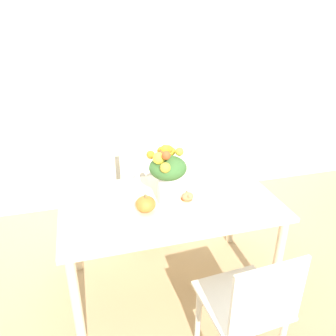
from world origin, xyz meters
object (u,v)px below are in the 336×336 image
(flower_vase, at_px, (167,173))
(dining_chair_far_side, at_px, (248,308))
(pumpkin, at_px, (146,204))
(turkey_figurine, at_px, (187,195))
(dining_chair_near_window, at_px, (146,186))

(flower_vase, distance_m, dining_chair_far_side, 0.91)
(pumpkin, distance_m, turkey_figurine, 0.31)
(turkey_figurine, xyz_separation_m, dining_chair_far_side, (0.11, -0.72, -0.30))
(turkey_figurine, bearing_deg, dining_chair_near_window, 100.50)
(turkey_figurine, bearing_deg, dining_chair_far_side, -81.64)
(turkey_figurine, bearing_deg, pumpkin, -167.99)
(flower_vase, relative_size, dining_chair_far_side, 0.49)
(pumpkin, bearing_deg, dining_chair_far_side, -58.43)
(flower_vase, distance_m, turkey_figurine, 0.23)
(pumpkin, bearing_deg, flower_vase, 23.08)
(dining_chair_far_side, bearing_deg, pumpkin, -62.50)
(dining_chair_near_window, bearing_deg, turkey_figurine, -81.75)
(flower_vase, relative_size, dining_chair_near_window, 0.49)
(pumpkin, bearing_deg, dining_chair_near_window, 78.75)
(turkey_figurine, distance_m, dining_chair_far_side, 0.79)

